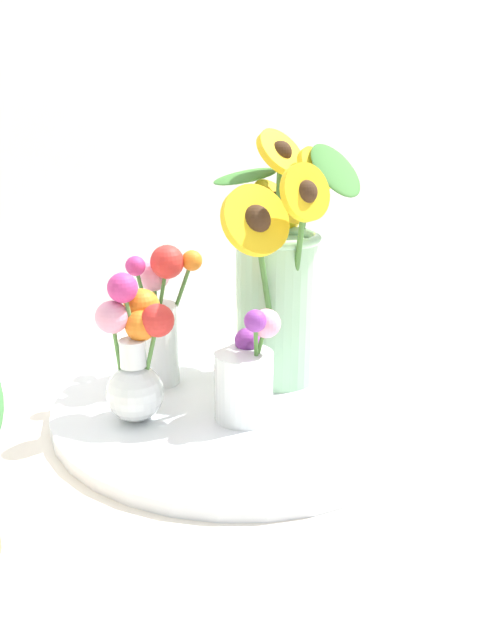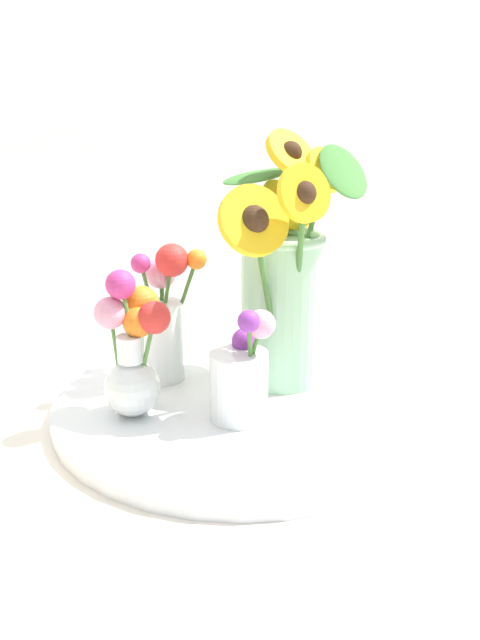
# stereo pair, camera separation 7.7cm
# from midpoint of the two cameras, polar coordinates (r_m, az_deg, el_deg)

# --- Properties ---
(ground_plane) EXTENTS (6.00, 6.00, 0.00)m
(ground_plane) POSITION_cam_midpoint_polar(r_m,az_deg,el_deg) (0.75, 8.55, -11.25)
(ground_plane) COLOR silver
(serving_tray) EXTENTS (0.48, 0.48, 0.02)m
(serving_tray) POSITION_cam_midpoint_polar(r_m,az_deg,el_deg) (0.82, 2.73, -7.66)
(serving_tray) COLOR silver
(serving_tray) RESTS_ON ground_plane
(mason_jar_sunflowers) EXTENTS (0.25, 0.21, 0.34)m
(mason_jar_sunflowers) POSITION_cam_midpoint_polar(r_m,az_deg,el_deg) (0.83, 6.69, 3.04)
(mason_jar_sunflowers) COLOR #99CC9E
(mason_jar_sunflowers) RESTS_ON serving_tray
(vase_small_center) EXTENTS (0.07, 0.07, 0.14)m
(vase_small_center) POSITION_cam_midpoint_polar(r_m,az_deg,el_deg) (0.74, 3.11, -5.19)
(vase_small_center) COLOR white
(vase_small_center) RESTS_ON serving_tray
(vase_bulb_right) EXTENTS (0.08, 0.08, 0.18)m
(vase_bulb_right) POSITION_cam_midpoint_polar(r_m,az_deg,el_deg) (0.75, -6.85, -2.90)
(vase_bulb_right) COLOR white
(vase_bulb_right) RESTS_ON serving_tray
(vase_small_back) EXTENTS (0.09, 0.11, 0.19)m
(vase_small_back) POSITION_cam_midpoint_polar(r_m,az_deg,el_deg) (0.84, -4.34, 0.61)
(vase_small_back) COLOR white
(vase_small_back) RESTS_ON serving_tray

